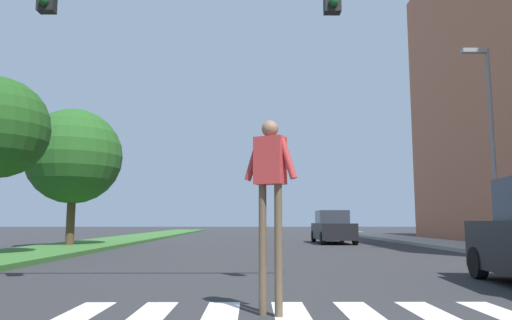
% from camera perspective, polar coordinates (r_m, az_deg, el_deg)
% --- Properties ---
extents(ground_plane, '(140.00, 140.00, 0.00)m').
position_cam_1_polar(ground_plane, '(29.49, 0.53, -9.55)').
color(ground_plane, '#2D2D30').
extents(crosswalk, '(5.85, 2.20, 0.01)m').
position_cam_1_polar(crosswalk, '(6.23, 4.40, -18.12)').
color(crosswalk, silver).
rests_on(crosswalk, ground_plane).
extents(median_strip, '(3.54, 64.00, 0.15)m').
position_cam_1_polar(median_strip, '(28.52, -16.17, -9.20)').
color(median_strip, '#386B2D').
rests_on(median_strip, ground_plane).
extents(tree_far, '(4.22, 4.22, 6.01)m').
position_cam_1_polar(tree_far, '(22.85, -20.86, 0.40)').
color(tree_far, '#4C3823').
rests_on(tree_far, median_strip).
extents(sidewalk_right, '(3.00, 64.00, 0.15)m').
position_cam_1_polar(sidewalk_right, '(29.03, 18.59, -9.07)').
color(sidewalk_right, '#9E9991').
rests_on(sidewalk_right, ground_plane).
extents(traffic_light_gantry, '(8.94, 0.30, 6.00)m').
position_cam_1_polar(traffic_light_gantry, '(9.11, -23.97, 13.84)').
color(traffic_light_gantry, gold).
rests_on(traffic_light_gantry, median_strip).
extents(street_lamp_right, '(1.02, 0.24, 7.50)m').
position_cam_1_polar(street_lamp_right, '(19.71, 25.99, 3.46)').
color(street_lamp_right, slate).
rests_on(street_lamp_right, sidewalk_right).
extents(pedestrian_performer, '(0.71, 0.42, 2.49)m').
position_cam_1_polar(pedestrian_performer, '(6.20, 1.70, -2.81)').
color(pedestrian_performer, brown).
rests_on(pedestrian_performer, ground_plane).
extents(sedan_midblock, '(1.85, 4.53, 1.74)m').
position_cam_1_polar(sedan_midblock, '(26.22, 9.09, -7.99)').
color(sedan_midblock, black).
rests_on(sedan_midblock, ground_plane).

